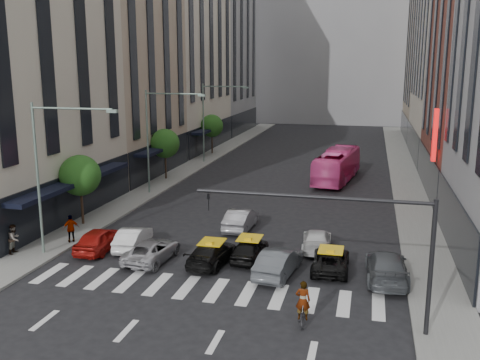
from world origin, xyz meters
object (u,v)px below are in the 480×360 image
Objects in this scene: pedestrian_near at (14,239)px; pedestrian_far at (71,229)px; streetlamp_near at (51,159)px; motorcycle at (302,316)px; bus at (337,166)px; car_white_front at (133,238)px; streetlamp_far at (211,112)px; taxi_center at (250,249)px; taxi_left at (212,253)px; streetlamp_mid at (157,128)px; car_red at (99,239)px.

pedestrian_far is at bearing -46.69° from pedestrian_near.
motorcycle is at bearing -18.45° from streetlamp_near.
motorcycle is 0.86× the size of pedestrian_far.
bus is 31.24m from pedestrian_near.
car_white_front is at bearing -72.79° from pedestrian_near.
taxi_center is (11.33, -29.87, -5.24)m from streetlamp_far.
taxi_left is 2.95× the size of motorcycle.
streetlamp_mid reaches higher than car_white_front.
taxi_center is at bearing 10.65° from streetlamp_near.
streetlamp_far is 31.03m from car_red.
streetlamp_far is 32.83m from taxi_left.
pedestrian_near reaches higher than taxi_center.
pedestrian_near is at bearing -94.50° from streetlamp_far.
car_white_front is at bearing -154.88° from car_red.
taxi_center is at bearing 140.94° from pedestrian_far.
streetlamp_mid is 14.67m from pedestrian_far.
car_red is at bearing 7.40° from taxi_center.
bus is at bearing -161.99° from pedestrian_far.
streetlamp_far reaches higher than taxi_left.
streetlamp_near is 5.02× the size of pedestrian_near.
taxi_left is (9.37, 0.97, -5.25)m from streetlamp_near.
streetlamp_mid is 5.88× the size of motorcycle.
taxi_center is 0.35× the size of bus.
motorcycle is (11.55, -7.50, -0.27)m from car_white_front.
car_red is 0.39× the size of bus.
motorcycle is (4.02, -7.25, -0.26)m from taxi_center.
pedestrian_far is (-9.73, 1.20, 0.38)m from taxi_left.
car_red is at bearing 124.38° from pedestrian_far.
car_red is 2.39× the size of pedestrian_near.
pedestrian_far reaches higher than car_white_front.
streetlamp_far is 0.81× the size of bus.
streetlamp_mid is 2.31× the size of taxi_center.
car_red is (1.98, 1.47, -5.17)m from streetlamp_near.
streetlamp_mid is 16.00m from streetlamp_far.
streetlamp_near is 10.79m from taxi_left.
streetlamp_far is at bearing -67.31° from taxi_left.
streetlamp_far is 2.21× the size of car_white_front.
pedestrian_near is (-17.39, -25.95, -0.50)m from bus.
taxi_left is 2.55× the size of pedestrian_far.
taxi_left is 0.41× the size of bus.
taxi_center is 2.17× the size of pedestrian_near.
car_red is 7.41m from taxi_left.
car_white_front is 2.27× the size of pedestrian_near.
motorcycle is (0.51, -30.58, -1.15)m from bus.
car_white_front is at bearing 72.42° from bus.
car_red is 9.37m from taxi_center.
streetlamp_near reaches higher than pedestrian_far.
streetlamp_far is 5.88× the size of motorcycle.
pedestrian_far is (-15.19, -23.29, -0.51)m from bus.
taxi_center reaches higher than motorcycle.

